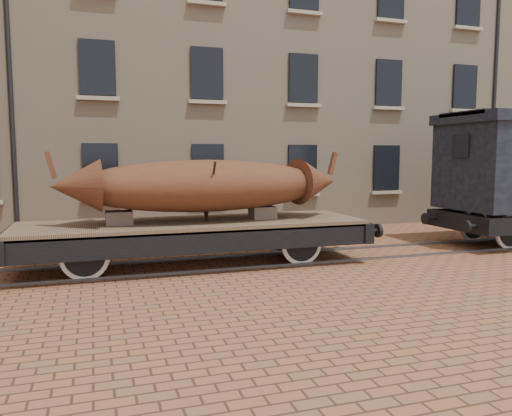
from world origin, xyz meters
name	(u,v)px	position (x,y,z in m)	size (l,w,h in m)	color
ground	(341,256)	(0.00, 0.00, 0.00)	(90.00, 90.00, 0.00)	brown
warehouse_cream	(300,61)	(3.00, 9.99, 7.00)	(40.00, 10.19, 14.00)	#C3AE8D
rail_track	(341,254)	(0.00, 0.00, 0.03)	(30.00, 1.52, 0.06)	#59595E
flatcar_wagon	(194,230)	(-3.95, 0.00, 0.87)	(9.22, 2.50, 1.39)	#6E6349
iron_boat	(206,185)	(-3.66, 0.00, 1.95)	(7.12, 2.17, 1.68)	brown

